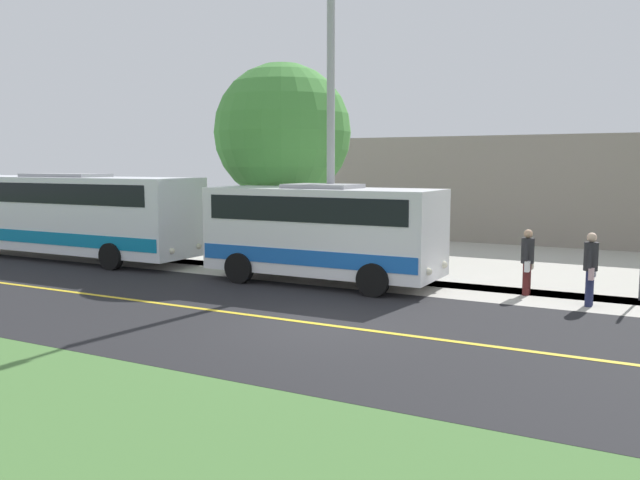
{
  "coord_description": "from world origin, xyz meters",
  "views": [
    {
      "loc": [
        12.4,
        6.67,
        3.5
      ],
      "look_at": [
        -3.5,
        -1.81,
        1.4
      ],
      "focal_mm": 36.89,
      "sensor_mm": 36.0,
      "label": 1
    }
  ],
  "objects_px": {
    "pedestrian_with_bags": "(591,266)",
    "tree_curbside": "(283,133)",
    "shuttle_bus_front": "(323,229)",
    "commercial_building": "(542,187)",
    "pedestrian_waiting": "(528,260)",
    "transit_bus_rear": "(67,212)",
    "street_light_pole": "(329,117)"
  },
  "relations": [
    {
      "from": "transit_bus_rear",
      "to": "shuttle_bus_front",
      "type": "bearing_deg",
      "value": 89.88
    },
    {
      "from": "shuttle_bus_front",
      "to": "pedestrian_with_bags",
      "type": "distance_m",
      "value": 7.33
    },
    {
      "from": "transit_bus_rear",
      "to": "commercial_building",
      "type": "relative_size",
      "value": 0.48
    },
    {
      "from": "transit_bus_rear",
      "to": "street_light_pole",
      "type": "relative_size",
      "value": 1.26
    },
    {
      "from": "pedestrian_with_bags",
      "to": "tree_curbside",
      "type": "bearing_deg",
      "value": -104.06
    },
    {
      "from": "pedestrian_with_bags",
      "to": "street_light_pole",
      "type": "distance_m",
      "value": 8.25
    },
    {
      "from": "commercial_building",
      "to": "tree_curbside",
      "type": "bearing_deg",
      "value": -24.65
    },
    {
      "from": "tree_curbside",
      "to": "commercial_building",
      "type": "bearing_deg",
      "value": 155.35
    },
    {
      "from": "tree_curbside",
      "to": "transit_bus_rear",
      "type": "bearing_deg",
      "value": -69.33
    },
    {
      "from": "pedestrian_waiting",
      "to": "tree_curbside",
      "type": "xyz_separation_m",
      "value": [
        -1.9,
        -8.77,
        3.62
      ]
    },
    {
      "from": "commercial_building",
      "to": "pedestrian_with_bags",
      "type": "bearing_deg",
      "value": 13.49
    },
    {
      "from": "street_light_pole",
      "to": "commercial_building",
      "type": "distance_m",
      "value": 17.02
    },
    {
      "from": "transit_bus_rear",
      "to": "tree_curbside",
      "type": "relative_size",
      "value": 1.6
    },
    {
      "from": "shuttle_bus_front",
      "to": "street_light_pole",
      "type": "bearing_deg",
      "value": 178.75
    },
    {
      "from": "shuttle_bus_front",
      "to": "tree_curbside",
      "type": "xyz_separation_m",
      "value": [
        -2.88,
        -3.11,
        2.97
      ]
    },
    {
      "from": "commercial_building",
      "to": "pedestrian_waiting",
      "type": "bearing_deg",
      "value": 8.4
    },
    {
      "from": "shuttle_bus_front",
      "to": "street_light_pole",
      "type": "relative_size",
      "value": 0.79
    },
    {
      "from": "commercial_building",
      "to": "transit_bus_rear",
      "type": "bearing_deg",
      "value": -39.71
    },
    {
      "from": "pedestrian_with_bags",
      "to": "tree_curbside",
      "type": "relative_size",
      "value": 0.26
    },
    {
      "from": "street_light_pole",
      "to": "commercial_building",
      "type": "xyz_separation_m",
      "value": [
        -16.51,
        3.3,
        -2.49
      ]
    },
    {
      "from": "transit_bus_rear",
      "to": "tree_curbside",
      "type": "xyz_separation_m",
      "value": [
        -2.86,
        7.58,
        2.85
      ]
    },
    {
      "from": "pedestrian_with_bags",
      "to": "pedestrian_waiting",
      "type": "relative_size",
      "value": 1.04
    },
    {
      "from": "shuttle_bus_front",
      "to": "pedestrian_waiting",
      "type": "xyz_separation_m",
      "value": [
        -0.99,
        5.66,
        -0.65
      ]
    },
    {
      "from": "street_light_pole",
      "to": "tree_curbside",
      "type": "xyz_separation_m",
      "value": [
        -2.51,
        -3.12,
        -0.28
      ]
    },
    {
      "from": "shuttle_bus_front",
      "to": "pedestrian_with_bags",
      "type": "height_order",
      "value": "shuttle_bus_front"
    },
    {
      "from": "shuttle_bus_front",
      "to": "commercial_building",
      "type": "bearing_deg",
      "value": 168.9
    },
    {
      "from": "transit_bus_rear",
      "to": "tree_curbside",
      "type": "bearing_deg",
      "value": 110.67
    },
    {
      "from": "transit_bus_rear",
      "to": "commercial_building",
      "type": "xyz_separation_m",
      "value": [
        -16.86,
        14.0,
        0.63
      ]
    },
    {
      "from": "tree_curbside",
      "to": "commercial_building",
      "type": "xyz_separation_m",
      "value": [
        -14.0,
        6.42,
        -2.21
      ]
    },
    {
      "from": "shuttle_bus_front",
      "to": "transit_bus_rear",
      "type": "bearing_deg",
      "value": -90.12
    },
    {
      "from": "transit_bus_rear",
      "to": "pedestrian_waiting",
      "type": "relative_size",
      "value": 6.32
    },
    {
      "from": "shuttle_bus_front",
      "to": "commercial_building",
      "type": "relative_size",
      "value": 0.3
    }
  ]
}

